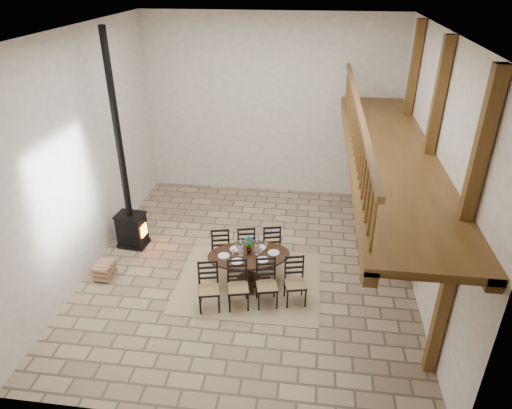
# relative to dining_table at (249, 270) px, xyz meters

# --- Properties ---
(ground) EXTENTS (8.00, 8.00, 0.00)m
(ground) POSITION_rel_dining_table_xyz_m (-0.07, 0.65, -0.37)
(ground) COLOR tan
(ground) RESTS_ON ground
(room_shell) EXTENTS (7.02, 8.02, 5.01)m
(room_shell) POSITION_rel_dining_table_xyz_m (1.12, 0.65, 2.65)
(room_shell) COLOR white
(room_shell) RESTS_ON ground
(rug) EXTENTS (3.00, 2.50, 0.02)m
(rug) POSITION_rel_dining_table_xyz_m (-0.02, 0.08, -0.36)
(rug) COLOR tan
(rug) RESTS_ON ground
(dining_table) EXTENTS (2.22, 2.28, 1.10)m
(dining_table) POSITION_rel_dining_table_xyz_m (0.00, 0.00, 0.00)
(dining_table) COLOR black
(dining_table) RESTS_ON ground
(wood_stove) EXTENTS (0.70, 0.56, 5.00)m
(wood_stove) POSITION_rel_dining_table_xyz_m (-2.99, 1.15, 0.76)
(wood_stove) COLOR black
(wood_stove) RESTS_ON ground
(log_basket) EXTENTS (0.51, 0.51, 0.42)m
(log_basket) POSITION_rel_dining_table_xyz_m (-3.23, 1.83, -0.19)
(log_basket) COLOR brown
(log_basket) RESTS_ON ground
(log_stack) EXTENTS (0.37, 0.49, 0.36)m
(log_stack) POSITION_rel_dining_table_xyz_m (-3.13, -0.16, -0.19)
(log_stack) COLOR tan
(log_stack) RESTS_ON ground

